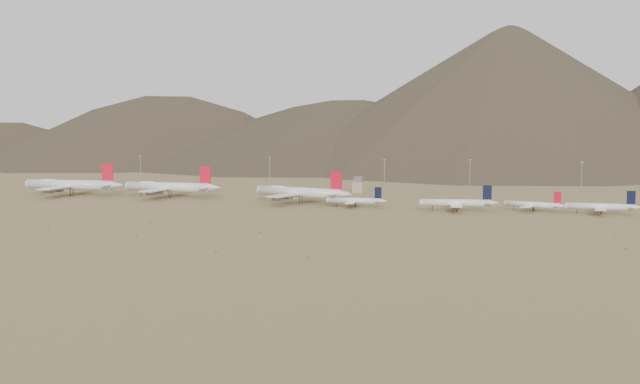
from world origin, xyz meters
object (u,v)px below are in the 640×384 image
(widebody_west, at_px, (70,185))
(narrowbody_b, at_px, (458,203))
(narrowbody_a, at_px, (356,201))
(widebody_centre, at_px, (169,187))
(widebody_east, at_px, (299,192))
(control_tower, at_px, (359,186))

(widebody_west, bearing_deg, narrowbody_b, -6.20)
(widebody_west, bearing_deg, narrowbody_a, -6.33)
(widebody_centre, height_order, widebody_east, widebody_centre)
(widebody_west, distance_m, narrowbody_a, 214.89)
(widebody_east, xyz_separation_m, control_tower, (13.72, 87.55, -2.18))
(widebody_east, distance_m, narrowbody_a, 41.64)
(widebody_west, distance_m, widebody_east, 174.37)
(widebody_west, xyz_separation_m, narrowbody_a, (214.85, -1.37, -3.96))
(widebody_west, xyz_separation_m, widebody_east, (174.22, 7.13, -0.62))
(widebody_centre, distance_m, control_tower, 140.78)
(narrowbody_a, bearing_deg, widebody_west, 173.35)
(control_tower, bearing_deg, widebody_west, -153.26)
(widebody_west, xyz_separation_m, widebody_centre, (73.91, 12.16, -0.46))
(widebody_centre, xyz_separation_m, narrowbody_b, (203.49, -13.32, -2.62))
(widebody_centre, height_order, narrowbody_b, widebody_centre)
(widebody_centre, relative_size, narrowbody_b, 1.62)
(widebody_centre, relative_size, widebody_east, 1.04)
(widebody_east, height_order, narrowbody_b, widebody_east)
(widebody_east, bearing_deg, narrowbody_b, 7.55)
(widebody_west, bearing_deg, widebody_east, -3.62)
(control_tower, bearing_deg, widebody_east, -98.91)
(widebody_centre, relative_size, control_tower, 6.23)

